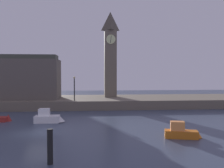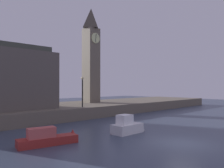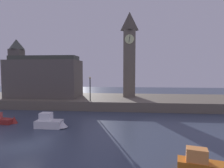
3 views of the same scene
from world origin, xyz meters
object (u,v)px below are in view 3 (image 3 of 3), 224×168
Objects in this scene: parliament_hall at (42,77)px; streetlamp at (90,86)px; boat_dinghy_red at (1,119)px; boat_ferry_white at (51,122)px; clock_tower at (129,53)px; boat_patrol_orange at (206,165)px.

streetlamp is (9.83, -3.84, -1.35)m from parliament_hall.
parliament_hall is at bearing 158.66° from streetlamp.
boat_dinghy_red is 7.08m from boat_ferry_white.
clock_tower is at bearing 61.76° from boat_ferry_white.
clock_tower reaches higher than boat_patrol_orange.
boat_dinghy_red is at bearing -136.58° from streetlamp.
clock_tower is 1.22× the size of parliament_hall.
parliament_hall is at bearing 92.49° from boat_dinghy_red.
boat_ferry_white is (-2.32, -10.06, -3.37)m from streetlamp.
boat_patrol_orange is (21.00, -22.18, -4.78)m from parliament_hall.
boat_dinghy_red is (-15.59, -14.78, -9.26)m from clock_tower.
streetlamp is (-6.30, -5.99, -5.76)m from clock_tower.
boat_ferry_white is (6.97, -1.27, 0.14)m from boat_dinghy_red.
clock_tower is 16.87m from parliament_hall.
boat_ferry_white is (-8.62, -16.05, -9.12)m from clock_tower.
boat_dinghy_red is at bearing 154.97° from boat_patrol_orange.
boat_patrol_orange is at bearing -46.56° from parliament_hall.
boat_dinghy_red is at bearing -136.52° from clock_tower.
clock_tower is at bearing 7.59° from parliament_hall.
boat_ferry_white reaches higher than boat_patrol_orange.
boat_patrol_orange is 1.01× the size of boat_ferry_white.
boat_patrol_orange reaches higher than boat_dinghy_red.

